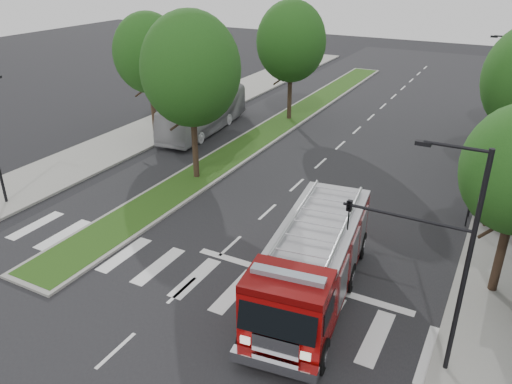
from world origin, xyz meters
TOP-DOWN VIEW (x-y plane):
  - ground at (0.00, 0.00)m, footprint 140.00×140.00m
  - sidewalk_left at (-14.50, 10.00)m, footprint 5.00×80.00m
  - median at (-6.00, 18.00)m, footprint 3.00×50.00m
  - bus_shelter at (11.20, 8.15)m, footprint 3.20×1.60m
  - tree_median_near at (-6.00, 6.00)m, footprint 5.80×5.80m
  - tree_median_far at (-6.00, 20.00)m, footprint 5.60×5.60m
  - tree_left_mid at (-14.00, 12.00)m, footprint 5.20×5.20m
  - streetlight_right_near at (9.61, -3.50)m, footprint 4.08×0.22m
  - streetlight_right_far at (10.35, 20.00)m, footprint 2.11×0.20m
  - fire_engine at (4.95, -1.85)m, footprint 4.14×10.11m
  - city_bus at (-10.77, 14.19)m, footprint 3.62×11.04m

SIDE VIEW (x-z plane):
  - ground at x=0.00m, z-range 0.00..0.00m
  - sidewalk_left at x=-14.50m, z-range 0.00..0.15m
  - median at x=-6.00m, z-range 0.00..0.16m
  - city_bus at x=-10.77m, z-range 0.00..3.02m
  - fire_engine at x=4.95m, z-range -0.07..3.34m
  - bus_shelter at x=11.20m, z-range 0.73..3.34m
  - streetlight_right_far at x=10.35m, z-range 0.48..8.48m
  - streetlight_right_near at x=9.61m, z-range 0.67..8.67m
  - tree_left_mid at x=-14.00m, z-range 1.58..10.74m
  - tree_median_far at x=-6.00m, z-range 1.63..11.35m
  - tree_median_near at x=-6.00m, z-range 1.73..11.89m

